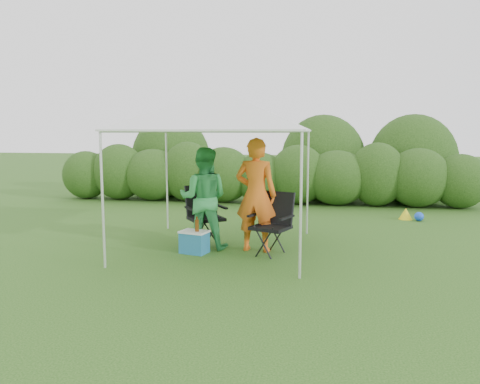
% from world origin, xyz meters
% --- Properties ---
extents(ground, '(70.00, 70.00, 0.00)m').
position_xyz_m(ground, '(0.00, 0.00, 0.00)').
color(ground, '#36621F').
extents(hedge, '(12.54, 1.53, 1.80)m').
position_xyz_m(hedge, '(0.00, 6.00, 0.82)').
color(hedge, '#2C5019').
rests_on(hedge, ground).
extents(canopy, '(3.10, 3.10, 2.83)m').
position_xyz_m(canopy, '(0.00, 0.50, 2.46)').
color(canopy, silver).
rests_on(canopy, ground).
extents(chair_right, '(0.80, 0.77, 1.06)m').
position_xyz_m(chair_right, '(0.98, 0.32, 0.60)').
color(chair_right, black).
rests_on(chair_right, ground).
extents(chair_left, '(0.86, 0.85, 1.09)m').
position_xyz_m(chair_left, '(-0.39, 0.87, 0.62)').
color(chair_left, black).
rests_on(chair_left, ground).
extents(man, '(0.77, 0.55, 2.00)m').
position_xyz_m(man, '(0.65, 0.46, 1.00)').
color(man, orange).
rests_on(man, ground).
extents(woman, '(0.93, 0.74, 1.82)m').
position_xyz_m(woman, '(-0.29, 0.47, 0.91)').
color(woman, green).
rests_on(woman, ground).
extents(cooler, '(0.54, 0.45, 0.39)m').
position_xyz_m(cooler, '(-0.37, 0.11, 0.20)').
color(cooler, teal).
rests_on(cooler, ground).
extents(bottle, '(0.07, 0.07, 0.26)m').
position_xyz_m(bottle, '(-0.31, 0.07, 0.52)').
color(bottle, '#592D0C').
rests_on(bottle, cooler).
extents(lawn_toy, '(0.54, 0.45, 0.27)m').
position_xyz_m(lawn_toy, '(3.86, 3.98, 0.13)').
color(lawn_toy, yellow).
rests_on(lawn_toy, ground).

